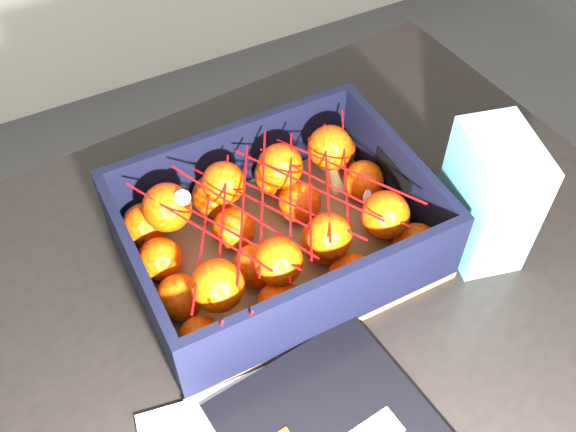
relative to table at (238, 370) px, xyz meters
name	(u,v)px	position (x,y,z in m)	size (l,w,h in m)	color
table	(238,370)	(0.00, 0.00, 0.00)	(1.26, 0.89, 0.75)	black
produce_crate	(277,236)	(0.10, 0.08, 0.14)	(0.37, 0.28, 0.12)	olive
clementine_heap	(280,225)	(0.11, 0.08, 0.16)	(0.35, 0.26, 0.11)	#DB3A04
mesh_net	(274,209)	(0.09, 0.07, 0.20)	(0.31, 0.25, 0.09)	red
retail_carton	(489,196)	(0.35, -0.02, 0.19)	(0.08, 0.12, 0.18)	silver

